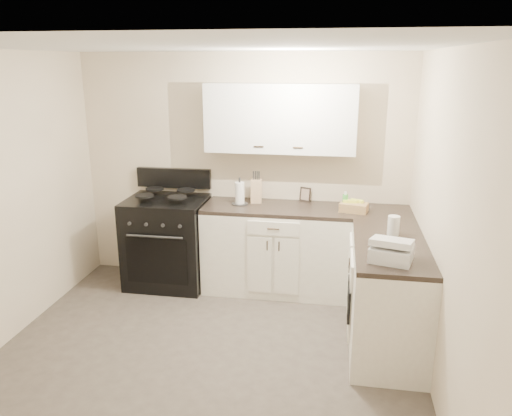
% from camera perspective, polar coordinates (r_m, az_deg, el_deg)
% --- Properties ---
extents(floor, '(3.60, 3.60, 0.00)m').
position_cam_1_polar(floor, '(4.35, -6.11, -17.15)').
color(floor, '#473F38').
rests_on(floor, ground).
extents(ceiling, '(3.60, 3.60, 0.00)m').
position_cam_1_polar(ceiling, '(3.64, -7.35, 17.86)').
color(ceiling, white).
rests_on(ceiling, wall_back).
extents(wall_back, '(3.60, 0.00, 3.60)m').
position_cam_1_polar(wall_back, '(5.51, -1.50, 4.34)').
color(wall_back, beige).
rests_on(wall_back, ground).
extents(wall_right, '(0.00, 3.60, 3.60)m').
position_cam_1_polar(wall_right, '(3.75, 20.85, -2.58)').
color(wall_right, beige).
rests_on(wall_right, ground).
extents(wall_front, '(3.60, 0.00, 3.60)m').
position_cam_1_polar(wall_front, '(2.29, -19.62, -14.83)').
color(wall_front, beige).
rests_on(wall_front, ground).
extents(base_cabinets_back, '(1.55, 0.60, 0.90)m').
position_cam_1_polar(base_cabinets_back, '(5.39, 2.40, -4.84)').
color(base_cabinets_back, white).
rests_on(base_cabinets_back, floor).
extents(base_cabinets_right, '(0.60, 1.90, 0.90)m').
position_cam_1_polar(base_cabinets_right, '(4.77, 14.43, -8.26)').
color(base_cabinets_right, white).
rests_on(base_cabinets_right, floor).
extents(countertop_back, '(1.55, 0.60, 0.04)m').
position_cam_1_polar(countertop_back, '(5.23, 2.47, -0.04)').
color(countertop_back, black).
rests_on(countertop_back, base_cabinets_back).
extents(countertop_right, '(0.60, 1.90, 0.04)m').
position_cam_1_polar(countertop_right, '(4.60, 14.84, -2.93)').
color(countertop_right, black).
rests_on(countertop_right, base_cabinets_right).
extents(upper_cabinets, '(1.55, 0.30, 0.70)m').
position_cam_1_polar(upper_cabinets, '(5.20, 2.80, 10.20)').
color(upper_cabinets, white).
rests_on(upper_cabinets, wall_back).
extents(stove, '(0.85, 0.73, 1.03)m').
position_cam_1_polar(stove, '(5.63, -10.00, -4.03)').
color(stove, black).
rests_on(stove, floor).
extents(knife_block, '(0.13, 0.12, 0.25)m').
position_cam_1_polar(knife_block, '(5.34, 0.03, 1.95)').
color(knife_block, tan).
rests_on(knife_block, countertop_back).
extents(paper_towel, '(0.13, 0.13, 0.24)m').
position_cam_1_polar(paper_towel, '(5.28, -1.88, 1.69)').
color(paper_towel, white).
rests_on(paper_towel, countertop_back).
extents(soap_bottle, '(0.07, 0.07, 0.17)m').
position_cam_1_polar(soap_bottle, '(5.14, 10.15, 0.62)').
color(soap_bottle, green).
rests_on(soap_bottle, countertop_back).
extents(picture_frame, '(0.13, 0.08, 0.15)m').
position_cam_1_polar(picture_frame, '(5.43, 5.64, 1.57)').
color(picture_frame, black).
rests_on(picture_frame, countertop_back).
extents(wicker_basket, '(0.30, 0.24, 0.09)m').
position_cam_1_polar(wicker_basket, '(5.13, 11.12, 0.08)').
color(wicker_basket, tan).
rests_on(wicker_basket, countertop_right).
extents(countertop_grill, '(0.37, 0.35, 0.11)m').
position_cam_1_polar(countertop_grill, '(3.95, 15.22, -5.01)').
color(countertop_grill, silver).
rests_on(countertop_grill, countertop_right).
extents(glass_jar, '(0.12, 0.12, 0.17)m').
position_cam_1_polar(glass_jar, '(4.51, 15.44, -1.95)').
color(glass_jar, silver).
rests_on(glass_jar, countertop_right).
extents(oven_mitt_near, '(0.02, 0.16, 0.28)m').
position_cam_1_polar(oven_mitt_near, '(4.35, 10.57, -10.84)').
color(oven_mitt_near, black).
rests_on(oven_mitt_near, base_cabinets_right).
extents(oven_mitt_far, '(0.02, 0.14, 0.24)m').
position_cam_1_polar(oven_mitt_far, '(4.52, 10.57, -9.21)').
color(oven_mitt_far, black).
rests_on(oven_mitt_far, base_cabinets_right).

